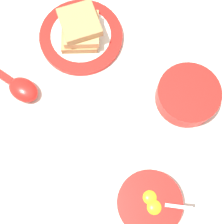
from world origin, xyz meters
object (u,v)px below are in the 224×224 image
at_px(toast_plate, 81,37).
at_px(toast_sandwich, 80,29).
at_px(soup_spoon, 21,88).
at_px(congee_bowl, 188,95).
at_px(egg_bowl, 149,203).

relative_size(toast_plate, toast_sandwich, 1.77).
height_order(toast_sandwich, soup_spoon, toast_sandwich).
xyz_separation_m(toast_sandwich, congee_bowl, (0.18, -0.23, -0.02)).
distance_m(egg_bowl, toast_sandwich, 0.42).
height_order(toast_plate, soup_spoon, soup_spoon).
relative_size(soup_spoon, congee_bowl, 0.97).
bearing_deg(congee_bowl, soup_spoon, 156.39).
relative_size(egg_bowl, congee_bowl, 0.97).
relative_size(toast_sandwich, congee_bowl, 0.81).
bearing_deg(congee_bowl, toast_plate, 126.89).
xyz_separation_m(egg_bowl, congee_bowl, (0.17, 0.19, 0.00)).
bearing_deg(toast_plate, toast_sandwich, -58.88).
xyz_separation_m(toast_sandwich, soup_spoon, (-0.18, -0.08, -0.03)).
xyz_separation_m(egg_bowl, soup_spoon, (-0.18, 0.34, -0.01)).
bearing_deg(toast_plate, egg_bowl, -89.28).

